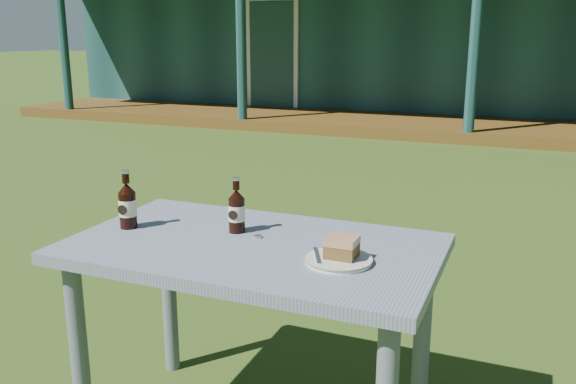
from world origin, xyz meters
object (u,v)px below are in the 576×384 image
at_px(cafe_table, 253,272).
at_px(cola_bottle_far, 127,205).
at_px(plate, 339,260).
at_px(cake_slice, 342,247).
at_px(cola_bottle_near, 237,210).

height_order(cafe_table, cola_bottle_far, cola_bottle_far).
height_order(plate, cake_slice, cake_slice).
bearing_deg(cafe_table, plate, -11.09).
xyz_separation_m(cafe_table, plate, (0.31, -0.06, 0.11)).
relative_size(cake_slice, cola_bottle_near, 0.48).
distance_m(cafe_table, cola_bottle_far, 0.51).
height_order(cola_bottle_near, cola_bottle_far, cola_bottle_far).
relative_size(plate, cola_bottle_near, 1.06).
xyz_separation_m(cola_bottle_near, cola_bottle_far, (-0.37, -0.10, 0.01)).
relative_size(cafe_table, cola_bottle_near, 6.25).
bearing_deg(cafe_table, cola_bottle_far, -177.71).
relative_size(cafe_table, cola_bottle_far, 5.82).
bearing_deg(cafe_table, cola_bottle_near, 140.45).
bearing_deg(cola_bottle_far, cafe_table, 2.29).
xyz_separation_m(cafe_table, cola_bottle_far, (-0.48, -0.02, 0.18)).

